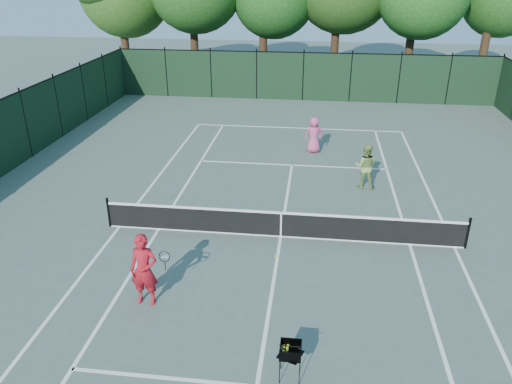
# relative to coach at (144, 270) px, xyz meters

# --- Properties ---
(ground) EXTENTS (90.00, 90.00, 0.00)m
(ground) POSITION_rel_coach_xyz_m (3.22, 3.87, -1.00)
(ground) COLOR #4A5A4F
(ground) RESTS_ON ground
(sideline_doubles_left) EXTENTS (0.10, 23.77, 0.01)m
(sideline_doubles_left) POSITION_rel_coach_xyz_m (-2.26, 3.87, -1.00)
(sideline_doubles_left) COLOR white
(sideline_doubles_left) RESTS_ON ground
(sideline_doubles_right) EXTENTS (0.10, 23.77, 0.01)m
(sideline_doubles_right) POSITION_rel_coach_xyz_m (8.71, 3.87, -1.00)
(sideline_doubles_right) COLOR white
(sideline_doubles_right) RESTS_ON ground
(sideline_singles_left) EXTENTS (0.10, 23.77, 0.01)m
(sideline_singles_left) POSITION_rel_coach_xyz_m (-0.89, 3.87, -1.00)
(sideline_singles_left) COLOR white
(sideline_singles_left) RESTS_ON ground
(sideline_singles_right) EXTENTS (0.10, 23.77, 0.01)m
(sideline_singles_right) POSITION_rel_coach_xyz_m (7.34, 3.87, -1.00)
(sideline_singles_right) COLOR white
(sideline_singles_right) RESTS_ON ground
(baseline_far) EXTENTS (10.97, 0.10, 0.01)m
(baseline_far) POSITION_rel_coach_xyz_m (3.22, 15.76, -1.00)
(baseline_far) COLOR white
(baseline_far) RESTS_ON ground
(service_line_far) EXTENTS (8.23, 0.10, 0.01)m
(service_line_far) POSITION_rel_coach_xyz_m (3.22, 10.27, -1.00)
(service_line_far) COLOR white
(service_line_far) RESTS_ON ground
(center_service_line) EXTENTS (0.10, 12.80, 0.01)m
(center_service_line) POSITION_rel_coach_xyz_m (3.22, 3.87, -1.00)
(center_service_line) COLOR white
(center_service_line) RESTS_ON ground
(tennis_net) EXTENTS (11.69, 0.09, 1.06)m
(tennis_net) POSITION_rel_coach_xyz_m (3.22, 3.87, -0.52)
(tennis_net) COLOR black
(tennis_net) RESTS_ON ground
(fence_far) EXTENTS (24.00, 0.05, 3.00)m
(fence_far) POSITION_rel_coach_xyz_m (3.22, 21.87, 0.50)
(fence_far) COLOR black
(fence_far) RESTS_ON ground
(coach) EXTENTS (0.97, 0.64, 2.00)m
(coach) POSITION_rel_coach_xyz_m (0.00, 0.00, 0.00)
(coach) COLOR #B0141F
(coach) RESTS_ON ground
(player_pink) EXTENTS (0.89, 0.65, 1.69)m
(player_pink) POSITION_rel_coach_xyz_m (4.12, 12.08, -0.15)
(player_pink) COLOR #CB477D
(player_pink) RESTS_ON ground
(player_green) EXTENTS (0.94, 0.77, 1.80)m
(player_green) POSITION_rel_coach_xyz_m (6.19, 8.22, -0.10)
(player_green) COLOR #84A251
(player_green) RESTS_ON ground
(ball_hopper) EXTENTS (0.59, 0.59, 0.88)m
(ball_hopper) POSITION_rel_coach_xyz_m (3.89, -2.17, -0.26)
(ball_hopper) COLOR black
(ball_hopper) RESTS_ON ground
(loose_ball_midcourt) EXTENTS (0.07, 0.07, 0.07)m
(loose_ball_midcourt) POSITION_rel_coach_xyz_m (3.17, 2.62, -0.96)
(loose_ball_midcourt) COLOR #CAE92F
(loose_ball_midcourt) RESTS_ON ground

